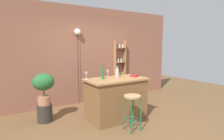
{
  "coord_description": "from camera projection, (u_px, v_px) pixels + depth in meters",
  "views": [
    {
      "loc": [
        -2.39,
        -3.24,
        1.67
      ],
      "look_at": [
        0.05,
        0.55,
        1.11
      ],
      "focal_mm": 30.74,
      "sensor_mm": 36.0,
      "label": 1
    }
  ],
  "objects": [
    {
      "name": "wine_glass_center",
      "position": [
        86.0,
        74.0,
        4.2
      ],
      "size": [
        0.07,
        0.07,
        0.16
      ],
      "color": "silver",
      "rests_on": "kitchen_counter"
    },
    {
      "name": "spice_shelf",
      "position": [
        120.0,
        71.0,
        6.22
      ],
      "size": [
        0.41,
        0.14,
        1.84
      ],
      "color": "#9E7042",
      "rests_on": "ground"
    },
    {
      "name": "ground",
      "position": [
        124.0,
        123.0,
        4.2
      ],
      "size": [
        12.0,
        12.0,
        0.0
      ],
      "primitive_type": "plane",
      "color": "brown"
    },
    {
      "name": "bottle_spirits_clear",
      "position": [
        117.0,
        72.0,
        4.57
      ],
      "size": [
        0.08,
        0.08,
        0.27
      ],
      "color": "#B2B2B7",
      "rests_on": "kitchen_counter"
    },
    {
      "name": "kitchen_counter",
      "position": [
        116.0,
        99.0,
        4.39
      ],
      "size": [
        1.37,
        0.79,
        0.94
      ],
      "color": "brown",
      "rests_on": "ground"
    },
    {
      "name": "pendant_globe_light",
      "position": [
        78.0,
        34.0,
        5.34
      ],
      "size": [
        0.18,
        0.18,
        2.15
      ],
      "color": "black",
      "rests_on": "ground"
    },
    {
      "name": "back_wall",
      "position": [
        85.0,
        55.0,
        5.65
      ],
      "size": [
        6.4,
        0.1,
        2.8
      ],
      "primitive_type": "cube",
      "color": "#8C5642",
      "rests_on": "ground"
    },
    {
      "name": "bottle_sauce_amber",
      "position": [
        103.0,
        74.0,
        4.25
      ],
      "size": [
        0.07,
        0.07,
        0.32
      ],
      "color": "#236638",
      "rests_on": "kitchen_counter"
    },
    {
      "name": "plant_stool",
      "position": [
        45.0,
        113.0,
        4.25
      ],
      "size": [
        0.33,
        0.33,
        0.39
      ],
      "primitive_type": "cylinder",
      "color": "#2D2823",
      "rests_on": "ground"
    },
    {
      "name": "wine_glass_left",
      "position": [
        108.0,
        72.0,
        4.54
      ],
      "size": [
        0.07,
        0.07,
        0.16
      ],
      "color": "silver",
      "rests_on": "kitchen_counter"
    },
    {
      "name": "cookbook",
      "position": [
        135.0,
        76.0,
        4.61
      ],
      "size": [
        0.25,
        0.23,
        0.03
      ],
      "primitive_type": "cube",
      "rotation": [
        0.0,
        0.0,
        0.45
      ],
      "color": "maroon",
      "rests_on": "kitchen_counter"
    },
    {
      "name": "potted_plant",
      "position": [
        44.0,
        85.0,
        4.17
      ],
      "size": [
        0.47,
        0.42,
        0.69
      ],
      "color": "#A86B4C",
      "rests_on": "plant_stool"
    },
    {
      "name": "bar_stool",
      "position": [
        132.0,
        105.0,
        3.76
      ],
      "size": [
        0.33,
        0.33,
        0.71
      ],
      "color": "#196642",
      "rests_on": "ground"
    }
  ]
}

